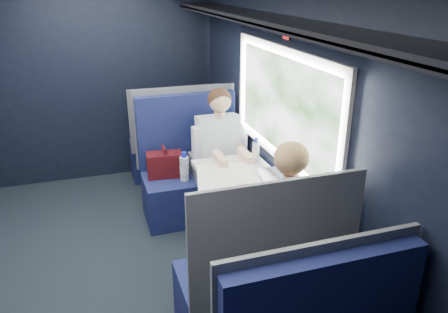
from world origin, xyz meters
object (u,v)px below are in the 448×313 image
object	(u,v)px
seat_bay_far	(258,281)
woman	(284,221)
seat_bay_near	(191,175)
bottle_small	(256,151)
man	(221,150)
cup	(256,153)
seat_row_front	(174,145)
laptop	(279,168)
table	(239,187)

from	to	relation	value
seat_bay_far	woman	bearing A→B (deg)	33.82
seat_bay_near	bottle_small	xyz separation A→B (m)	(0.46, -0.56, 0.41)
man	cup	world-z (taller)	man
seat_bay_near	woman	xyz separation A→B (m)	(0.26, -1.58, 0.31)
seat_bay_near	cup	xyz separation A→B (m)	(0.49, -0.48, 0.36)
seat_row_front	cup	distance (m)	1.53
seat_bay_far	laptop	size ratio (longest dim) A/B	3.82
bottle_small	cup	size ratio (longest dim) A/B	2.47
man	laptop	world-z (taller)	man
seat_bay_near	bottle_small	world-z (taller)	seat_bay_near
woman	bottle_small	world-z (taller)	woman
laptop	cup	bearing A→B (deg)	94.39
seat_row_front	laptop	size ratio (longest dim) A/B	3.52
man	cup	size ratio (longest dim) A/B	15.50
seat_row_front	cup	bearing A→B (deg)	-71.13
seat_bay_near	seat_row_front	size ratio (longest dim) A/B	1.09
bottle_small	laptop	bearing A→B (deg)	-79.78
seat_bay_near	laptop	distance (m)	1.12
seat_bay_far	cup	xyz separation A→B (m)	(0.48, 1.27, 0.37)
table	laptop	distance (m)	0.36
seat_bay_near	seat_bay_far	world-z (taller)	same
bottle_small	table	bearing A→B (deg)	-130.26
seat_row_front	cup	world-z (taller)	seat_row_front
table	bottle_small	size ratio (longest dim) A/B	4.75
seat_bay_near	woman	bearing A→B (deg)	-80.57
seat_bay_near	cup	size ratio (longest dim) A/B	14.77
seat_bay_far	man	bearing A→B (deg)	80.97
seat_bay_near	man	bearing A→B (deg)	-33.67
table	woman	bearing A→B (deg)	-84.55
woman	cup	distance (m)	1.12
bottle_small	cup	distance (m)	0.10
seat_bay_far	woman	world-z (taller)	woman
table	seat_row_front	size ratio (longest dim) A/B	0.86
cup	woman	bearing A→B (deg)	-101.81
woman	man	bearing A→B (deg)	90.00
seat_row_front	seat_bay_near	bearing A→B (deg)	-90.78
seat_bay_near	seat_bay_far	distance (m)	1.75
woman	cup	size ratio (longest dim) A/B	15.50
seat_bay_near	laptop	size ratio (longest dim) A/B	3.82
seat_bay_far	cup	size ratio (longest dim) A/B	14.77
cup	seat_bay_near	bearing A→B (deg)	135.66
seat_row_front	bottle_small	size ratio (longest dim) A/B	5.52
table	bottle_small	distance (m)	0.45
laptop	cup	xyz separation A→B (m)	(-0.03, 0.43, -0.02)
woman	laptop	size ratio (longest dim) A/B	4.01
table	man	world-z (taller)	man
seat_bay_far	seat_bay_near	bearing A→B (deg)	90.41
seat_bay_near	man	distance (m)	0.43
seat_bay_far	bottle_small	distance (m)	1.34
seat_row_front	woman	world-z (taller)	woman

